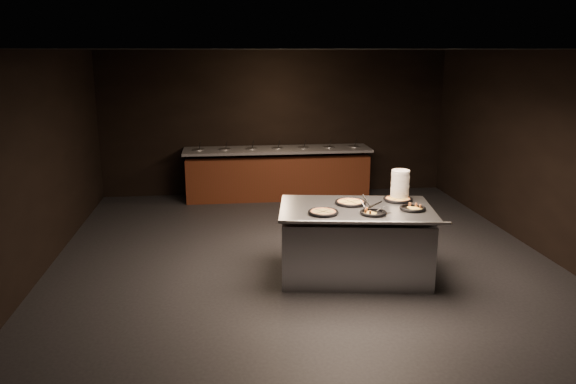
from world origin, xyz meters
name	(u,v)px	position (x,y,z in m)	size (l,w,h in m)	color
room	(304,160)	(0.00, 0.00, 1.45)	(7.02, 8.02, 2.92)	black
salad_bar	(278,176)	(0.00, 3.56, 0.44)	(3.70, 0.83, 1.18)	#4E1D12
serving_counter	(355,243)	(0.60, -0.58, 0.45)	(2.11, 1.53, 0.93)	#B0B2B7
plate_stack	(400,185)	(1.29, -0.22, 1.13)	(0.24, 0.24, 0.39)	white
pan_veggie_whole	(323,212)	(0.12, -0.81, 0.95)	(0.38, 0.38, 0.04)	black
pan_cheese_whole	(351,202)	(0.56, -0.40, 0.95)	(0.41, 0.41, 0.04)	black
pan_cheese_slices_a	(398,199)	(1.23, -0.32, 0.95)	(0.39, 0.39, 0.04)	black
pan_cheese_slices_b	(373,213)	(0.73, -0.90, 0.95)	(0.33, 0.33, 0.04)	black
pan_veggie_slices	(413,208)	(1.28, -0.77, 0.95)	(0.33, 0.33, 0.04)	black
server_left	(364,202)	(0.69, -0.61, 1.01)	(0.18, 0.32, 0.17)	#B0B2B7
server_right	(378,207)	(0.81, -0.84, 1.01)	(0.31, 0.14, 0.15)	#B0B2B7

